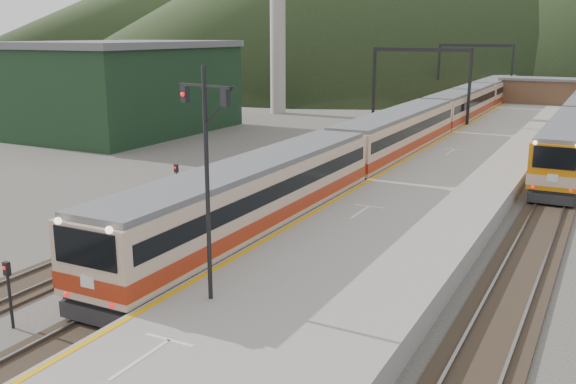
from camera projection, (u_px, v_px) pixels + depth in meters
The scene contains 14 objects.
track_main at pixel (399, 160), 48.07m from camera, with size 2.60×200.00×0.23m.
track_far at pixel (337, 154), 50.29m from camera, with size 2.60×200.00×0.23m.
track_second at pixel (564, 175), 42.96m from camera, with size 2.60×200.00×0.23m.
platform at pixel (469, 166), 43.75m from camera, with size 8.00×100.00×1.00m, color gray.
gantry_near at pixel (421, 74), 60.95m from camera, with size 9.55×0.25×8.00m.
gantry_far at pixel (475, 63), 82.53m from camera, with size 9.55×0.25×8.00m.
warehouse at pixel (124, 87), 61.21m from camera, with size 14.50×20.50×8.60m.
station_shed at pixel (540, 90), 77.78m from camera, with size 9.40×4.40×3.10m.
main_train at pixel (435, 118), 56.18m from camera, with size 3.06×83.76×3.73m.
second_train at pixel (576, 131), 50.23m from camera, with size 2.67×36.47×3.26m.
signal_mast at pixel (207, 162), 19.59m from camera, with size 2.15×0.67×7.39m.
short_signal_a at pixel (9, 286), 20.47m from camera, with size 0.24×0.19×2.27m.
short_signal_b at pixel (332, 155), 42.49m from camera, with size 0.25×0.20×2.27m.
short_signal_c at pixel (177, 179), 35.57m from camera, with size 0.24×0.19×2.27m.
Camera 1 is at (14.22, -5.81, 9.30)m, focal length 40.00 mm.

